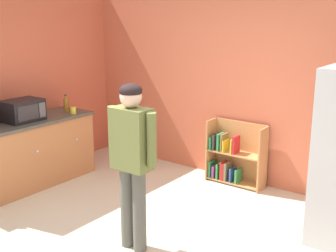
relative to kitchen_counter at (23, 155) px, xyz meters
name	(u,v)px	position (x,y,z in m)	size (l,w,h in m)	color
ground_plane	(133,247)	(2.20, -0.32, -0.45)	(12.00, 12.00, 0.00)	beige
back_wall	(246,84)	(2.20, 2.01, 0.90)	(5.20, 0.06, 2.70)	#CC6546
left_side_wall	(28,80)	(-0.43, 0.48, 0.90)	(0.06, 2.99, 2.70)	#CF6144
kitchen_counter	(23,155)	(0.00, 0.00, 0.00)	(0.65, 2.03, 0.90)	#B67345
bookshelf	(233,157)	(2.15, 1.82, -0.09)	(0.80, 0.28, 0.85)	tan
standing_person	(132,153)	(2.21, -0.31, 0.54)	(0.57, 0.22, 1.65)	#565751
microwave	(23,110)	(-0.01, 0.06, 0.59)	(0.37, 0.48, 0.28)	black
amber_bottle	(66,105)	(0.01, 0.77, 0.55)	(0.07, 0.07, 0.25)	#9E661E
green_cup	(41,110)	(-0.17, 0.47, 0.50)	(0.08, 0.08, 0.10)	#2E934F
yellow_cup	(73,110)	(0.20, 0.73, 0.50)	(0.08, 0.08, 0.10)	yellow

